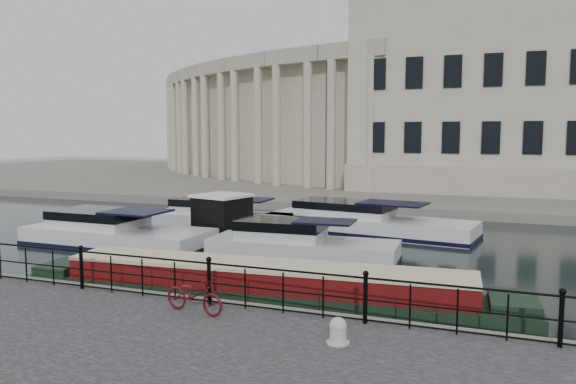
% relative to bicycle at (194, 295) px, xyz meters
% --- Properties ---
extents(ground_plane, '(160.00, 160.00, 0.00)m').
position_rel_bicycle_xyz_m(ground_plane, '(0.00, 2.98, -0.99)').
color(ground_plane, black).
rests_on(ground_plane, ground).
extents(far_bank, '(120.00, 42.00, 0.55)m').
position_rel_bicycle_xyz_m(far_bank, '(0.00, 41.98, -0.71)').
color(far_bank, '#6B665B').
rests_on(far_bank, ground_plane).
extents(railing, '(24.14, 0.14, 1.22)m').
position_rel_bicycle_xyz_m(railing, '(0.00, 0.73, 0.21)').
color(railing, black).
rests_on(railing, near_quay).
extents(civic_building, '(53.55, 31.84, 16.85)m').
position_rel_bicycle_xyz_m(civic_building, '(-1.00, 37.68, 6.05)').
color(civic_building, '#ADA38C').
rests_on(civic_building, far_bank).
extents(bicycle, '(1.75, 0.86, 0.88)m').
position_rel_bicycle_xyz_m(bicycle, '(0.00, 0.00, 0.00)').
color(bicycle, '#4F0E10').
rests_on(bicycle, near_quay).
extents(mooring_bollard, '(0.48, 0.48, 0.54)m').
position_rel_bicycle_xyz_m(mooring_bollard, '(3.76, -0.67, -0.18)').
color(mooring_bollard, '#B5B5B1').
rests_on(mooring_bollard, near_quay).
extents(narrowboat, '(14.64, 3.01, 1.53)m').
position_rel_bicycle_xyz_m(narrowboat, '(0.60, 2.77, -0.62)').
color(narrowboat, black).
rests_on(narrowboat, ground_plane).
extents(harbour_hut, '(3.51, 3.15, 2.18)m').
position_rel_bicycle_xyz_m(harbour_hut, '(-4.96, 10.92, -0.04)').
color(harbour_hut, '#6B665B').
rests_on(harbour_hut, ground_plane).
extents(cabin_cruisers, '(18.83, 10.60, 1.99)m').
position_rel_bicycle_xyz_m(cabin_cruisers, '(-3.71, 11.71, -0.62)').
color(cabin_cruisers, silver).
rests_on(cabin_cruisers, ground_plane).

